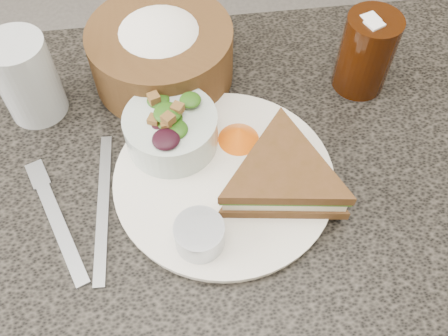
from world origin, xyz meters
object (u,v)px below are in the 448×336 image
dressing_ramekin (199,235)px  salad_bowl (171,125)px  dinner_plate (224,178)px  dining_table (210,300)px  bread_basket (161,46)px  cola_glass (367,50)px  sandwich (283,177)px  water_glass (27,78)px

dressing_ramekin → salad_bowl: bearing=98.0°
dinner_plate → salad_bowl: salad_bowl is taller
dining_table → salad_bowl: size_ratio=8.22×
dressing_ramekin → bread_basket: 0.29m
bread_basket → cola_glass: bearing=-10.5°
salad_bowl → dinner_plate: bearing=-45.8°
dinner_plate → sandwich: sandwich is taller
dining_table → cola_glass: bearing=34.5°
water_glass → dining_table: bearing=-40.0°
dinner_plate → dressing_ramekin: 0.10m
dinner_plate → salad_bowl: (-0.06, 0.06, 0.04)m
sandwich → bread_basket: 0.26m
cola_glass → bread_basket: bearing=169.5°
bread_basket → cola_glass: (0.28, -0.05, 0.01)m
cola_glass → salad_bowl: bearing=-163.2°
bread_basket → dinner_plate: bearing=-72.1°
dining_table → cola_glass: size_ratio=7.67×
dining_table → sandwich: (0.10, -0.00, 0.41)m
dinner_plate → water_glass: size_ratio=2.30×
dressing_ramekin → dinner_plate: bearing=65.7°
dining_table → bread_basket: (-0.03, 0.22, 0.43)m
sandwich → water_glass: bearing=157.9°
dressing_ramekin → bread_basket: bearing=94.9°
dining_table → salad_bowl: (-0.03, 0.09, 0.42)m
dining_table → dressing_ramekin: bearing=-98.7°
sandwich → dinner_plate: bearing=167.4°
sandwich → dining_table: bearing=-173.0°
dining_table → cola_glass: (0.25, 0.17, 0.44)m
dinner_plate → dressing_ramekin: size_ratio=4.77×
dressing_ramekin → bread_basket: bread_basket is taller
sandwich → bread_basket: (-0.13, 0.23, 0.02)m
cola_glass → water_glass: bearing=178.7°
sandwich → water_glass: size_ratio=1.50×
dinner_plate → sandwich: 0.08m
dressing_ramekin → bread_basket: (-0.02, 0.29, 0.03)m
dining_table → water_glass: water_glass is taller
cola_glass → water_glass: cola_glass is taller
salad_bowl → water_glass: size_ratio=1.00×
dining_table → water_glass: (-0.22, 0.18, 0.44)m
dining_table → sandwich: sandwich is taller
sandwich → dressing_ramekin: bearing=-142.3°
dinner_plate → dressing_ramekin: bearing=-114.3°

